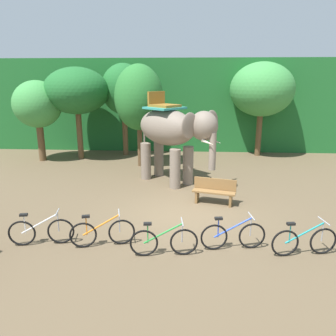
{
  "coord_description": "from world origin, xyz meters",
  "views": [
    {
      "loc": [
        0.12,
        -9.98,
        4.31
      ],
      "look_at": [
        -0.56,
        1.0,
        1.3
      ],
      "focal_mm": 35.2,
      "sensor_mm": 36.0,
      "label": 1
    }
  ],
  "objects_px": {
    "bike_orange": "(102,233)",
    "bike_green": "(164,241)",
    "elephant": "(172,131)",
    "tree_far_left": "(139,98)",
    "bike_teal": "(304,241)",
    "tree_center": "(124,90)",
    "bike_blue": "(233,235)",
    "bike_white": "(41,231)",
    "tree_center_right": "(77,91)",
    "tree_far_right": "(37,105)",
    "wooden_bench": "(214,190)",
    "tree_center_left": "(262,90)"
  },
  "relations": [
    {
      "from": "bike_orange",
      "to": "bike_green",
      "type": "bearing_deg",
      "value": -13.3
    },
    {
      "from": "elephant",
      "to": "bike_orange",
      "type": "distance_m",
      "value": 6.07
    },
    {
      "from": "tree_far_left",
      "to": "bike_teal",
      "type": "bearing_deg",
      "value": -57.81
    },
    {
      "from": "tree_center",
      "to": "elephant",
      "type": "xyz_separation_m",
      "value": [
        2.95,
        -5.17,
        -1.49
      ]
    },
    {
      "from": "tree_center",
      "to": "bike_blue",
      "type": "distance_m",
      "value": 12.19
    },
    {
      "from": "bike_white",
      "to": "bike_orange",
      "type": "relative_size",
      "value": 1.01
    },
    {
      "from": "tree_center_right",
      "to": "bike_orange",
      "type": "distance_m",
      "value": 10.86
    },
    {
      "from": "tree_far_left",
      "to": "elephant",
      "type": "distance_m",
      "value": 3.47
    },
    {
      "from": "elephant",
      "to": "bike_white",
      "type": "height_order",
      "value": "elephant"
    },
    {
      "from": "elephant",
      "to": "bike_orange",
      "type": "relative_size",
      "value": 2.26
    },
    {
      "from": "tree_far_left",
      "to": "bike_white",
      "type": "bearing_deg",
      "value": -99.84
    },
    {
      "from": "tree_far_right",
      "to": "tree_center_right",
      "type": "bearing_deg",
      "value": 16.5
    },
    {
      "from": "tree_far_right",
      "to": "tree_center",
      "type": "height_order",
      "value": "tree_center"
    },
    {
      "from": "tree_far_right",
      "to": "tree_far_left",
      "type": "distance_m",
      "value": 5.51
    },
    {
      "from": "tree_far_left",
      "to": "bike_teal",
      "type": "xyz_separation_m",
      "value": [
        5.34,
        -8.48,
        -3.0
      ]
    },
    {
      "from": "bike_orange",
      "to": "bike_white",
      "type": "bearing_deg",
      "value": -179.15
    },
    {
      "from": "bike_white",
      "to": "bike_blue",
      "type": "distance_m",
      "value": 5.05
    },
    {
      "from": "tree_far_left",
      "to": "bike_blue",
      "type": "bearing_deg",
      "value": -66.48
    },
    {
      "from": "tree_center_right",
      "to": "bike_green",
      "type": "bearing_deg",
      "value": -62.03
    },
    {
      "from": "tree_center",
      "to": "tree_center_right",
      "type": "bearing_deg",
      "value": -155.09
    },
    {
      "from": "elephant",
      "to": "bike_green",
      "type": "xyz_separation_m",
      "value": [
        0.1,
        -5.97,
        -1.82
      ]
    },
    {
      "from": "tree_center_right",
      "to": "wooden_bench",
      "type": "distance_m",
      "value": 9.89
    },
    {
      "from": "tree_center_left",
      "to": "bike_teal",
      "type": "bearing_deg",
      "value": -95.47
    },
    {
      "from": "tree_far_right",
      "to": "bike_orange",
      "type": "height_order",
      "value": "tree_far_right"
    },
    {
      "from": "elephant",
      "to": "wooden_bench",
      "type": "relative_size",
      "value": 2.43
    },
    {
      "from": "tree_far_left",
      "to": "bike_orange",
      "type": "xyz_separation_m",
      "value": [
        0.19,
        -8.33,
        -3.0
      ]
    },
    {
      "from": "tree_far_right",
      "to": "bike_white",
      "type": "distance_m",
      "value": 10.29
    },
    {
      "from": "tree_center",
      "to": "bike_orange",
      "type": "xyz_separation_m",
      "value": [
        1.39,
        -10.75,
        -3.31
      ]
    },
    {
      "from": "bike_green",
      "to": "bike_teal",
      "type": "xyz_separation_m",
      "value": [
        3.5,
        0.24,
        0.0
      ]
    },
    {
      "from": "tree_center_right",
      "to": "tree_far_left",
      "type": "distance_m",
      "value": 3.76
    },
    {
      "from": "tree_center_left",
      "to": "bike_teal",
      "type": "distance_m",
      "value": 11.73
    },
    {
      "from": "tree_far_right",
      "to": "bike_green",
      "type": "relative_size",
      "value": 2.48
    },
    {
      "from": "tree_far_right",
      "to": "bike_green",
      "type": "distance_m",
      "value": 12.24
    },
    {
      "from": "tree_center_right",
      "to": "bike_orange",
      "type": "height_order",
      "value": "tree_center_right"
    },
    {
      "from": "bike_white",
      "to": "tree_center",
      "type": "bearing_deg",
      "value": 88.67
    },
    {
      "from": "tree_far_left",
      "to": "bike_orange",
      "type": "relative_size",
      "value": 2.98
    },
    {
      "from": "elephant",
      "to": "bike_white",
      "type": "xyz_separation_m",
      "value": [
        -3.2,
        -5.6,
        -1.82
      ]
    },
    {
      "from": "tree_center",
      "to": "bike_green",
      "type": "xyz_separation_m",
      "value": [
        3.04,
        -11.14,
        -3.31
      ]
    },
    {
      "from": "bike_green",
      "to": "tree_far_right",
      "type": "bearing_deg",
      "value": 127.48
    },
    {
      "from": "bike_white",
      "to": "tree_center_right",
      "type": "bearing_deg",
      "value": 101.95
    },
    {
      "from": "tree_far_left",
      "to": "bike_green",
      "type": "xyz_separation_m",
      "value": [
        1.84,
        -8.72,
        -3.0
      ]
    },
    {
      "from": "tree_far_right",
      "to": "bike_teal",
      "type": "bearing_deg",
      "value": -40.66
    },
    {
      "from": "tree_center_left",
      "to": "bike_orange",
      "type": "height_order",
      "value": "tree_center_left"
    },
    {
      "from": "tree_center_left",
      "to": "bike_green",
      "type": "distance_m",
      "value": 12.75
    },
    {
      "from": "tree_center",
      "to": "wooden_bench",
      "type": "xyz_separation_m",
      "value": [
        4.56,
        -7.45,
        -3.22
      ]
    },
    {
      "from": "tree_far_left",
      "to": "wooden_bench",
      "type": "height_order",
      "value": "tree_far_left"
    },
    {
      "from": "bike_teal",
      "to": "tree_center_right",
      "type": "bearing_deg",
      "value": 131.97
    },
    {
      "from": "tree_center_right",
      "to": "bike_blue",
      "type": "height_order",
      "value": "tree_center_right"
    },
    {
      "from": "tree_far_right",
      "to": "bike_white",
      "type": "xyz_separation_m",
      "value": [
        3.99,
        -9.13,
        -2.59
      ]
    },
    {
      "from": "tree_center",
      "to": "bike_teal",
      "type": "xyz_separation_m",
      "value": [
        6.54,
        -10.9,
        -3.31
      ]
    }
  ]
}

